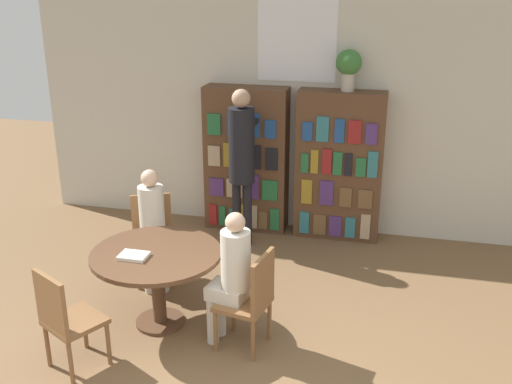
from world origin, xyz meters
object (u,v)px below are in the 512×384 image
reading_table (157,265)px  bookshelf_right (339,166)px  chair_near_camera (65,317)px  seated_reader_left (153,223)px  chair_left_side (153,234)px  seated_reader_right (231,272)px  bookshelf_left (246,160)px  chair_far_side (251,297)px  librarian_standing (242,152)px  flower_vase (349,65)px

reading_table → bookshelf_right: bearing=60.0°
chair_near_camera → seated_reader_left: seated_reader_left is taller
chair_left_side → seated_reader_right: bearing=113.7°
chair_left_side → seated_reader_left: seated_reader_left is taller
bookshelf_left → chair_far_side: (0.67, -2.47, -0.39)m
librarian_standing → bookshelf_right: bearing=26.0°
chair_far_side → seated_reader_left: size_ratio=0.72×
bookshelf_left → reading_table: size_ratio=1.53×
chair_left_side → bookshelf_right: bearing=-164.5°
seated_reader_left → librarian_standing: bearing=-143.2°
bookshelf_left → chair_far_side: size_ratio=2.00×
bookshelf_left → seated_reader_right: (0.49, -2.43, -0.20)m
chair_left_side → flower_vase: bearing=-165.2°
chair_left_side → chair_far_side: 1.62m
librarian_standing → seated_reader_right: bearing=-77.9°
bookshelf_left → bookshelf_right: (1.11, 0.00, 0.00)m
bookshelf_left → flower_vase: flower_vase is taller
chair_near_camera → librarian_standing: 2.77m
flower_vase → chair_left_side: 2.77m
bookshelf_left → flower_vase: (1.16, 0.00, 1.16)m
chair_near_camera → chair_far_side: size_ratio=1.00×
flower_vase → seated_reader_left: size_ratio=0.38×
chair_far_side → seated_reader_right: (-0.18, 0.03, 0.19)m
flower_vase → chair_near_camera: bearing=-120.3°
seated_reader_left → chair_left_side: bearing=-90.0°
flower_vase → bookshelf_right: bearing=-174.5°
chair_far_side → seated_reader_right: bearing=90.0°
bookshelf_right → flower_vase: (0.05, 0.00, 1.16)m
reading_table → seated_reader_right: size_ratio=0.94×
bookshelf_right → chair_far_side: bearing=-100.0°
reading_table → seated_reader_right: (0.71, -0.14, 0.09)m
flower_vase → chair_far_side: bearing=-101.1°
chair_near_camera → seated_reader_left: bearing=113.7°
flower_vase → chair_left_side: flower_vase is taller
flower_vase → seated_reader_left: (-1.69, -1.65, -1.35)m
flower_vase → reading_table: 3.05m
chair_left_side → chair_far_side: bearing=117.0°
seated_reader_left → reading_table: bearing=90.0°
bookshelf_right → librarian_standing: bearing=-154.0°
reading_table → seated_reader_left: seated_reader_left is taller
flower_vase → chair_far_side: 2.96m
bookshelf_left → librarian_standing: librarian_standing is taller
bookshelf_left → bookshelf_right: 1.11m
seated_reader_right → chair_far_side: bearing=-90.0°
bookshelf_left → reading_table: bookshelf_left is taller
chair_far_side → flower_vase: bearing=-0.3°
bookshelf_right → seated_reader_left: (-1.64, -1.64, -0.19)m
bookshelf_right → chair_left_side: (-1.71, -1.48, -0.39)m
chair_far_side → bookshelf_right: bearing=0.8°
bookshelf_right → seated_reader_right: (-0.62, -2.43, -0.20)m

